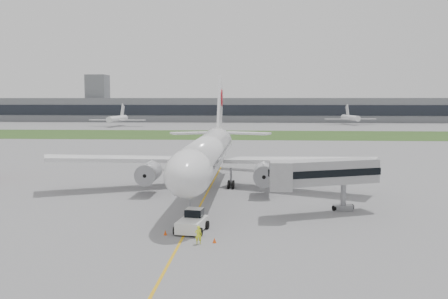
# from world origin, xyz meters

# --- Properties ---
(ground) EXTENTS (600.00, 600.00, 0.00)m
(ground) POSITION_xyz_m (0.00, 0.00, 0.00)
(ground) COLOR slate
(ground) RESTS_ON ground
(apron_markings) EXTENTS (70.00, 70.00, 0.04)m
(apron_markings) POSITION_xyz_m (0.00, -5.00, 0.00)
(apron_markings) COLOR gold
(apron_markings) RESTS_ON ground
(grass_strip) EXTENTS (600.00, 50.00, 0.02)m
(grass_strip) POSITION_xyz_m (0.00, 120.00, 0.01)
(grass_strip) COLOR #2B451A
(grass_strip) RESTS_ON ground
(terminal_building) EXTENTS (320.00, 22.30, 14.00)m
(terminal_building) POSITION_xyz_m (0.00, 229.87, 7.00)
(terminal_building) COLOR gray
(terminal_building) RESTS_ON ground
(control_tower) EXTENTS (12.00, 12.00, 56.00)m
(control_tower) POSITION_xyz_m (-90.00, 232.00, 0.00)
(control_tower) COLOR gray
(control_tower) RESTS_ON ground
(airliner) EXTENTS (48.13, 53.95, 17.88)m
(airliner) POSITION_xyz_m (0.00, 4.87, 5.66)
(airliner) COLOR silver
(airliner) RESTS_ON ground
(pushback_tug) EXTENTS (3.32, 4.48, 2.15)m
(pushback_tug) POSITION_xyz_m (0.61, -17.68, 0.99)
(pushback_tug) COLOR white
(pushback_tug) RESTS_ON ground
(jet_bridge) EXTENTS (13.32, 8.47, 6.41)m
(jet_bridge) POSITION_xyz_m (14.26, -8.96, 4.74)
(jet_bridge) COLOR gray
(jet_bridge) RESTS_ON ground
(safety_cone_left) EXTENTS (0.35, 0.35, 0.48)m
(safety_cone_left) POSITION_xyz_m (-1.84, -19.36, 0.24)
(safety_cone_left) COLOR #EF4D0C
(safety_cone_left) RESTS_ON ground
(safety_cone_right) EXTENTS (0.36, 0.36, 0.50)m
(safety_cone_right) POSITION_xyz_m (3.20, -21.72, 0.25)
(safety_cone_right) COLOR #EF4D0C
(safety_cone_right) RESTS_ON ground
(ground_crew_near) EXTENTS (0.71, 0.55, 1.73)m
(ground_crew_near) POSITION_xyz_m (1.76, -22.18, 0.86)
(ground_crew_near) COLOR #F0FF2A
(ground_crew_near) RESTS_ON ground
(distant_aircraft_left) EXTENTS (28.96, 25.84, 10.64)m
(distant_aircraft_left) POSITION_xyz_m (-61.78, 174.62, 0.00)
(distant_aircraft_left) COLOR silver
(distant_aircraft_left) RESTS_ON ground
(distant_aircraft_right) EXTENTS (29.93, 27.25, 10.27)m
(distant_aircraft_right) POSITION_xyz_m (55.53, 198.11, 0.00)
(distant_aircraft_right) COLOR silver
(distant_aircraft_right) RESTS_ON ground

